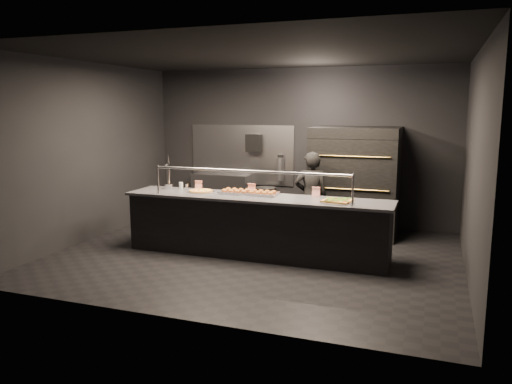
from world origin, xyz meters
TOP-DOWN VIEW (x-y plane):
  - room at (-0.02, 0.05)m, footprint 6.04×6.00m
  - service_counter at (0.00, -0.00)m, footprint 4.10×0.78m
  - pizza_oven at (1.20, 1.90)m, footprint 1.50×1.23m
  - prep_shelf at (-1.60, 2.32)m, footprint 1.20×0.35m
  - towel_dispenser at (-0.90, 2.39)m, footprint 0.30×0.20m
  - fire_extinguisher at (-0.35, 2.40)m, footprint 0.14×0.14m
  - beer_tap at (-1.60, 0.20)m, footprint 0.15×0.21m
  - round_pizza at (-0.95, 0.07)m, footprint 0.43×0.43m
  - slider_tray_a at (-0.38, 0.15)m, footprint 0.55×0.47m
  - slider_tray_b at (0.06, 0.15)m, footprint 0.46×0.35m
  - square_pizza at (1.25, -0.06)m, footprint 0.49×0.49m
  - condiment_jar at (-1.37, 0.25)m, footprint 0.17×0.07m
  - tent_cards at (-0.13, 0.28)m, footprint 2.08×0.04m
  - trash_bin at (-0.57, 2.13)m, footprint 0.42×0.42m
  - worker at (0.59, 1.09)m, footprint 0.65×0.54m

SIDE VIEW (x-z plane):
  - trash_bin at x=-0.57m, z-range 0.00..0.71m
  - prep_shelf at x=-1.60m, z-range 0.00..0.90m
  - service_counter at x=0.00m, z-range -0.22..1.15m
  - worker at x=0.59m, z-range 0.00..1.53m
  - round_pizza at x=-0.95m, z-range 0.92..0.95m
  - square_pizza at x=1.25m, z-range 0.92..0.96m
  - slider_tray_b at x=0.06m, z-range 0.91..0.98m
  - slider_tray_a at x=-0.38m, z-range 0.91..0.99m
  - pizza_oven at x=1.20m, z-range 0.01..1.92m
  - condiment_jar at x=-1.37m, z-range 0.92..1.03m
  - tent_cards at x=-0.13m, z-range 0.92..1.07m
  - fire_extinguisher at x=-0.35m, z-range 0.81..1.31m
  - beer_tap at x=-1.60m, z-range 0.80..1.37m
  - room at x=-0.02m, z-range 0.00..3.00m
  - towel_dispenser at x=-0.90m, z-range 1.38..1.73m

